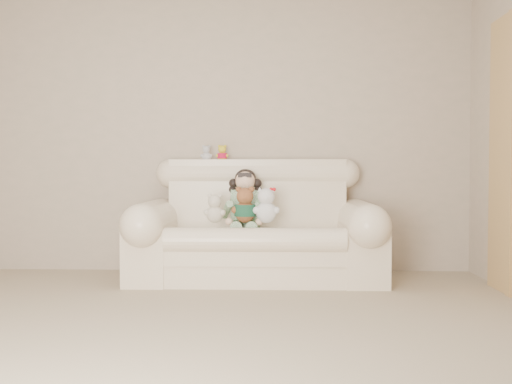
% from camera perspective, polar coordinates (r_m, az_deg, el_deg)
% --- Properties ---
extents(floor, '(5.00, 5.00, 0.00)m').
position_cam_1_polar(floor, '(3.25, -6.66, -14.53)').
color(floor, tan).
rests_on(floor, ground).
extents(wall_back, '(4.50, 0.00, 4.50)m').
position_cam_1_polar(wall_back, '(5.61, -3.00, 5.84)').
color(wall_back, tan).
rests_on(wall_back, ground).
extents(sofa, '(2.10, 0.95, 1.03)m').
position_cam_1_polar(sofa, '(5.10, 0.03, -2.60)').
color(sofa, beige).
rests_on(sofa, floor).
extents(seated_child, '(0.35, 0.42, 0.53)m').
position_cam_1_polar(seated_child, '(5.17, -1.02, -0.64)').
color(seated_child, '#317B33').
rests_on(seated_child, sofa).
extents(brown_teddy, '(0.27, 0.24, 0.35)m').
position_cam_1_polar(brown_teddy, '(4.98, -1.04, -0.88)').
color(brown_teddy, brown).
rests_on(brown_teddy, sofa).
extents(white_cat, '(0.26, 0.22, 0.35)m').
position_cam_1_polar(white_cat, '(4.94, 0.97, -0.91)').
color(white_cat, white).
rests_on(white_cat, sofa).
extents(cream_teddy, '(0.19, 0.15, 0.28)m').
position_cam_1_polar(cream_teddy, '(4.97, -3.90, -1.27)').
color(cream_teddy, silver).
rests_on(cream_teddy, sofa).
extents(yellow_mini_bear, '(0.12, 0.10, 0.18)m').
position_cam_1_polar(yellow_mini_bear, '(5.47, -3.20, 3.82)').
color(yellow_mini_bear, yellow).
rests_on(yellow_mini_bear, sofa).
extents(grey_mini_plush, '(0.12, 0.10, 0.17)m').
position_cam_1_polar(grey_mini_plush, '(5.47, -4.69, 3.79)').
color(grey_mini_plush, '#B9BAC0').
rests_on(grey_mini_plush, sofa).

